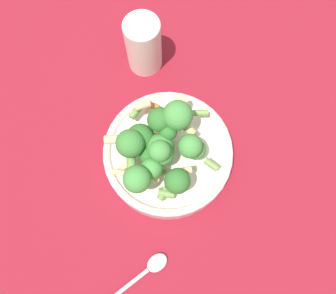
% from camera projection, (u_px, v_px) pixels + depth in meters
% --- Properties ---
extents(ground_plane, '(3.00, 3.00, 0.00)m').
position_uv_depth(ground_plane, '(168.00, 158.00, 0.59)').
color(ground_plane, maroon).
extents(bowl, '(0.22, 0.22, 0.05)m').
position_uv_depth(bowl, '(168.00, 154.00, 0.57)').
color(bowl, silver).
rests_on(bowl, ground_plane).
extents(pasta_salad, '(0.17, 0.18, 0.09)m').
position_uv_depth(pasta_salad, '(159.00, 147.00, 0.50)').
color(pasta_salad, '#8CB766').
rests_on(pasta_salad, bowl).
extents(cup, '(0.07, 0.07, 0.11)m').
position_uv_depth(cup, '(143.00, 45.00, 0.60)').
color(cup, silver).
rests_on(cup, ground_plane).
extents(spoon, '(0.13, 0.16, 0.01)m').
position_uv_depth(spoon, '(136.00, 279.00, 0.53)').
color(spoon, silver).
rests_on(spoon, ground_plane).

